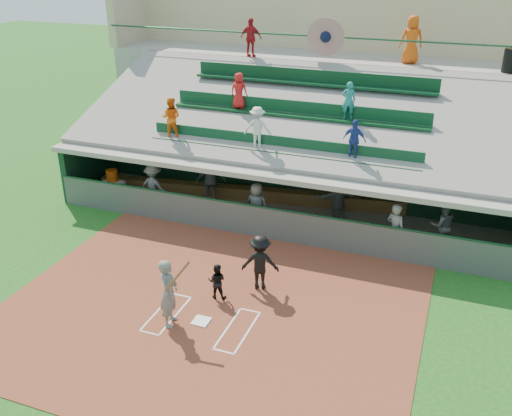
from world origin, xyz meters
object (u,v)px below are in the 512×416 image
at_px(white_table, 114,189).
at_px(water_cooler, 112,175).
at_px(catcher, 217,281).
at_px(trash_bin, 511,61).
at_px(batter_at_plate, 169,293).
at_px(home_plate, 201,321).

distance_m(white_table, water_cooler, 0.56).
relative_size(catcher, white_table, 1.37).
distance_m(white_table, trash_bin, 15.66).
xyz_separation_m(catcher, white_table, (-6.52, 4.87, -0.17)).
bearing_deg(catcher, trash_bin, -133.57).
relative_size(catcher, water_cooler, 2.36).
xyz_separation_m(catcher, trash_bin, (7.01, 11.23, 4.49)).
relative_size(batter_at_plate, catcher, 1.88).
bearing_deg(home_plate, batter_at_plate, -154.84).
relative_size(catcher, trash_bin, 1.22).
height_order(white_table, trash_bin, trash_bin).
height_order(home_plate, catcher, catcher).
height_order(white_table, water_cooler, water_cooler).
xyz_separation_m(catcher, water_cooler, (-6.57, 4.91, 0.39)).
height_order(batter_at_plate, trash_bin, trash_bin).
xyz_separation_m(water_cooler, trash_bin, (13.58, 6.33, 4.10)).
relative_size(water_cooler, trash_bin, 0.52).
bearing_deg(trash_bin, home_plate, -119.22).
bearing_deg(batter_at_plate, white_table, 132.64).
bearing_deg(white_table, catcher, -22.45).
bearing_deg(water_cooler, home_plate, -42.55).
bearing_deg(catcher, home_plate, 81.63).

